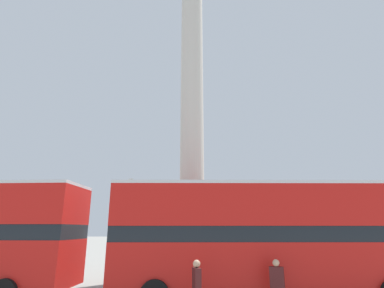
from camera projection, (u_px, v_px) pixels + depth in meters
name	position (u px, v px, depth m)	size (l,w,h in m)	color
ground_plane	(192.00, 276.00, 17.18)	(200.00, 200.00, 0.00)	gray
monument_column	(192.00, 161.00, 19.04)	(5.59, 5.59, 23.22)	beige
bus_b	(262.00, 235.00, 11.53)	(11.39, 3.09, 4.32)	red
equestrian_statue	(17.00, 244.00, 20.16)	(3.09, 2.21, 5.66)	beige
street_lamp	(129.00, 221.00, 15.99)	(0.43, 0.43, 5.32)	black
pedestrian_near_lamp	(197.00, 287.00, 8.71)	(0.26, 0.47, 1.71)	#4C473D
pedestrian_by_plinth	(277.00, 284.00, 9.35)	(0.47, 0.34, 1.67)	#4C473D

